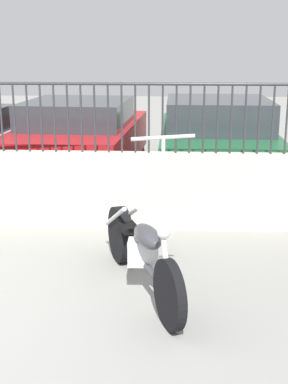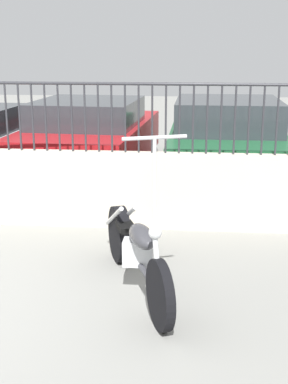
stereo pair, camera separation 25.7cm
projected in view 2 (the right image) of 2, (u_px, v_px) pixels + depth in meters
motorcycle_dark_grey at (135, 248)px, 5.05m from camera, size 0.91×2.00×1.56m
car_red at (90, 137)px, 9.28m from camera, size 2.09×4.07×1.33m
car_green at (226, 139)px, 9.07m from camera, size 1.89×3.99×1.37m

